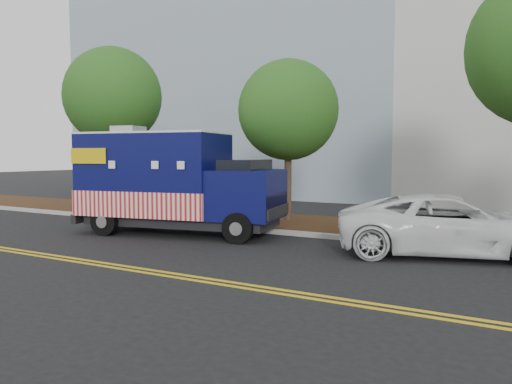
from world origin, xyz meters
The scene contains 10 objects.
ground centered at (0.00, 0.00, 0.00)m, with size 120.00×120.00×0.00m, color black.
curb centered at (0.00, 1.40, 0.07)m, with size 120.00×0.18×0.15m, color #9E9E99.
mulch_strip centered at (0.00, 3.50, 0.07)m, with size 120.00×4.00×0.15m, color black.
centerline_near centered at (0.00, -4.45, 0.01)m, with size 120.00×0.10×0.01m, color gold.
centerline_far centered at (0.00, -4.70, 0.01)m, with size 120.00×0.10×0.01m, color gold.
tree_a centered at (-7.91, 3.23, 5.09)m, with size 4.23×4.23×7.21m.
tree_b centered at (0.37, 3.71, 4.16)m, with size 3.65×3.65×5.99m.
sign_post centered at (-4.73, 1.89, 1.20)m, with size 0.06×0.06×2.40m, color #473828.
food_truck centered at (-1.95, -0.14, 1.58)m, with size 6.95×3.64×3.49m.
white_car centered at (6.48, 0.60, 0.77)m, with size 2.57×5.57×1.55m, color white.
Camera 1 is at (8.46, -12.71, 2.56)m, focal length 35.00 mm.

